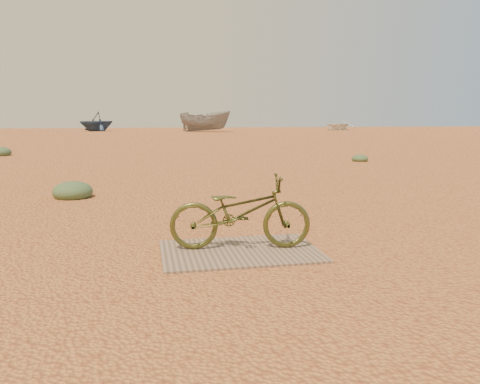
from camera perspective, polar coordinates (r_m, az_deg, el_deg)
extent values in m
plane|color=#C27B3F|center=(4.42, -3.90, -9.13)|extent=(120.00, 120.00, 0.00)
cube|color=#886C5B|center=(4.87, 0.00, -7.22)|extent=(1.62, 1.10, 0.02)
imported|color=#42461E|center=(4.86, 0.04, -2.47)|extent=(1.52, 0.70, 0.77)
imported|color=navy|center=(49.37, -17.09, 8.24)|extent=(4.91, 4.82, 1.96)
imported|color=gray|center=(45.46, -4.31, 8.59)|extent=(5.47, 4.12, 2.00)
imported|color=white|center=(53.23, 11.76, 7.99)|extent=(5.76, 6.18, 1.04)
ellipsoid|color=#4A6443|center=(8.63, -19.68, -0.64)|extent=(0.68, 0.68, 0.37)
ellipsoid|color=#4A6443|center=(15.33, 14.40, 3.65)|extent=(0.51, 0.51, 0.28)
ellipsoid|color=#4A6443|center=(19.14, -27.17, 3.96)|extent=(0.76, 0.76, 0.42)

